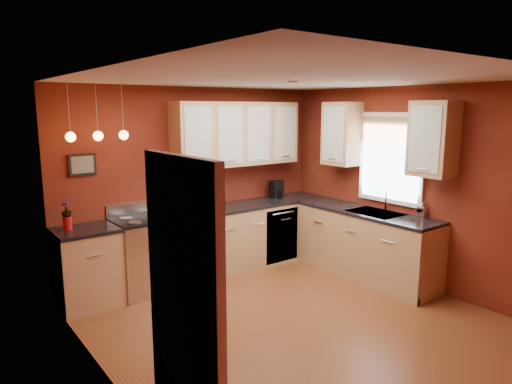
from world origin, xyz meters
TOP-DOWN VIEW (x-y plane):
  - floor at (0.00, 0.00)m, footprint 4.20×4.20m
  - ceiling at (0.00, 0.00)m, footprint 4.00×4.20m
  - wall_back at (0.00, 2.10)m, footprint 4.00×0.02m
  - wall_front at (0.00, -2.10)m, footprint 4.00×0.02m
  - wall_left at (-2.00, 0.00)m, footprint 0.02×4.20m
  - wall_right at (2.00, 0.00)m, footprint 0.02×4.20m
  - base_cabinets_back_left at (-1.65, 1.80)m, footprint 0.70×0.60m
  - base_cabinets_back_right at (0.73, 1.80)m, footprint 2.54×0.60m
  - base_cabinets_right at (1.70, 0.45)m, footprint 0.60×2.10m
  - counter_back_left at (-1.65, 1.80)m, footprint 0.70×0.62m
  - counter_back_right at (0.73, 1.80)m, footprint 2.54×0.62m
  - counter_right at (1.70, 0.45)m, footprint 0.62×2.10m
  - gas_range at (-0.92, 1.80)m, footprint 0.76×0.64m
  - dishwasher_front at (1.10, 1.51)m, footprint 0.60×0.02m
  - sink at (1.70, 0.30)m, footprint 0.50×0.70m
  - window at (1.97, 0.30)m, footprint 0.06×1.02m
  - door_left_wall at (-1.97, -1.20)m, footprint 0.12×0.82m
  - upper_cabinets_back at (0.60, 1.93)m, footprint 2.00×0.35m
  - upper_cabinets_right at (1.82, 0.32)m, footprint 0.35×1.95m
  - wall_picture at (-1.55, 2.08)m, footprint 0.32×0.03m
  - pendant_lights at (-1.45, 1.75)m, footprint 0.71×0.11m
  - red_canister at (-0.45, 1.92)m, footprint 0.11×0.11m
  - red_vase at (-1.83, 1.84)m, footprint 0.10×0.10m
  - flowers at (-1.83, 1.84)m, footprint 0.12×0.12m
  - coffee_maker at (1.31, 1.89)m, footprint 0.19×0.19m
  - soap_pump at (1.95, -0.24)m, footprint 0.10×0.10m
  - dish_towel at (-0.81, 1.47)m, footprint 0.24×0.02m

SIDE VIEW (x-z plane):
  - floor at x=0.00m, z-range 0.00..0.00m
  - base_cabinets_back_left at x=-1.65m, z-range 0.00..0.90m
  - base_cabinets_back_right at x=0.73m, z-range 0.00..0.90m
  - base_cabinets_right at x=1.70m, z-range 0.00..0.90m
  - dishwasher_front at x=1.10m, z-range 0.05..0.85m
  - gas_range at x=-0.92m, z-range -0.07..1.04m
  - dish_towel at x=-0.81m, z-range 0.35..0.69m
  - sink at x=1.70m, z-range 0.75..1.08m
  - counter_back_left at x=-1.65m, z-range 0.90..0.94m
  - counter_back_right at x=0.73m, z-range 0.90..0.94m
  - counter_right at x=1.70m, z-range 0.90..0.94m
  - red_vase at x=-1.83m, z-range 0.94..1.10m
  - red_canister at x=-0.45m, z-range 0.94..1.11m
  - door_left_wall at x=-1.97m, z-range 0.00..2.05m
  - soap_pump at x=1.95m, z-range 0.94..1.15m
  - coffee_maker at x=1.31m, z-range 0.93..1.20m
  - flowers at x=-1.83m, z-range 1.08..1.27m
  - wall_back at x=0.00m, z-range 0.00..2.60m
  - wall_front at x=0.00m, z-range 0.00..2.60m
  - wall_left at x=-2.00m, z-range 0.00..2.60m
  - wall_right at x=2.00m, z-range 0.00..2.60m
  - wall_picture at x=-1.55m, z-range 1.52..1.78m
  - window at x=1.97m, z-range 1.08..2.30m
  - upper_cabinets_back at x=0.60m, z-range 1.50..2.40m
  - upper_cabinets_right at x=1.82m, z-range 1.50..2.40m
  - pendant_lights at x=-1.45m, z-range 1.68..2.34m
  - ceiling at x=0.00m, z-range 2.59..2.61m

